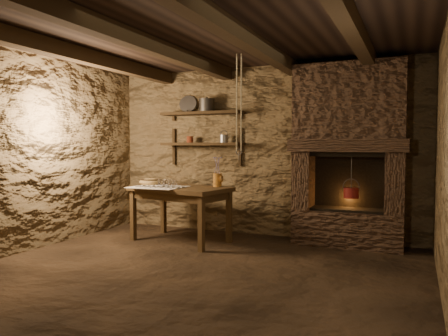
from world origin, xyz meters
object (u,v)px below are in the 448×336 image
at_px(work_table, 181,212).
at_px(stoneware_jug, 218,174).
at_px(iron_stockpot, 207,106).
at_px(red_pot, 351,192).
at_px(wooden_bowl, 150,182).

xyz_separation_m(work_table, stoneware_jug, (0.45, 0.21, 0.51)).
height_order(work_table, iron_stockpot, iron_stockpot).
bearing_deg(stoneware_jug, iron_stockpot, 119.46).
xyz_separation_m(work_table, red_pot, (2.12, 0.59, 0.30)).
relative_size(stoneware_jug, iron_stockpot, 1.81).
height_order(work_table, wooden_bowl, wooden_bowl).
distance_m(work_table, stoneware_jug, 0.71).
bearing_deg(red_pot, stoneware_jug, -167.37).
xyz_separation_m(work_table, iron_stockpot, (0.05, 0.71, 1.46)).
bearing_deg(wooden_bowl, red_pot, 10.32).
height_order(wooden_bowl, iron_stockpot, iron_stockpot).
xyz_separation_m(stoneware_jug, red_pot, (1.67, 0.37, -0.21)).
xyz_separation_m(work_table, wooden_bowl, (-0.54, 0.10, 0.37)).
height_order(stoneware_jug, wooden_bowl, stoneware_jug).
distance_m(work_table, red_pot, 2.22).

